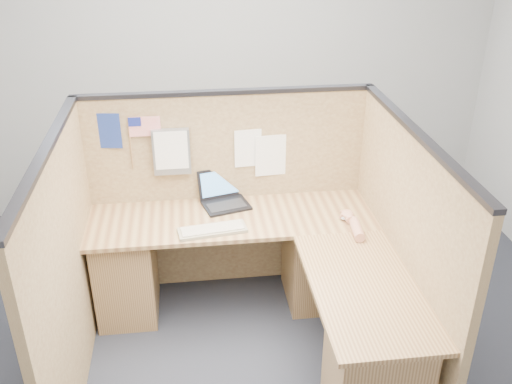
{
  "coord_description": "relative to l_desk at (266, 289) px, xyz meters",
  "views": [
    {
      "loc": [
        -0.26,
        -2.71,
        2.67
      ],
      "look_at": [
        0.15,
        0.5,
        1.0
      ],
      "focal_mm": 40.0,
      "sensor_mm": 36.0,
      "label": 1
    }
  ],
  "objects": [
    {
      "name": "floor",
      "position": [
        -0.18,
        -0.29,
        -0.39
      ],
      "size": [
        5.0,
        5.0,
        0.0
      ],
      "primitive_type": "plane",
      "color": "black",
      "rests_on": "ground"
    },
    {
      "name": "wall_back",
      "position": [
        -0.18,
        1.96,
        1.01
      ],
      "size": [
        5.0,
        0.0,
        5.0
      ],
      "primitive_type": "plane",
      "rotation": [
        1.57,
        0.0,
        0.0
      ],
      "color": "#A2A5A7",
      "rests_on": "floor"
    },
    {
      "name": "cubicle_partitions",
      "position": [
        -0.18,
        0.14,
        0.38
      ],
      "size": [
        2.06,
        1.83,
        1.53
      ],
      "color": "brown",
      "rests_on": "floor"
    },
    {
      "name": "l_desk",
      "position": [
        0.0,
        0.0,
        0.0
      ],
      "size": [
        1.95,
        1.75,
        0.73
      ],
      "color": "brown",
      "rests_on": "floor"
    },
    {
      "name": "laptop",
      "position": [
        -0.21,
        0.6,
        0.39
      ],
      "size": [
        0.36,
        0.37,
        0.23
      ],
      "rotation": [
        0.0,
        0.0,
        0.26
      ],
      "color": "black",
      "rests_on": "l_desk"
    },
    {
      "name": "keyboard",
      "position": [
        -0.33,
        0.21,
        0.35
      ],
      "size": [
        0.46,
        0.21,
        0.03
      ],
      "rotation": [
        0.0,
        0.0,
        0.14
      ],
      "color": "gray",
      "rests_on": "l_desk"
    },
    {
      "name": "mouse",
      "position": [
        0.59,
        0.26,
        0.36
      ],
      "size": [
        0.11,
        0.09,
        0.04
      ],
      "primitive_type": "ellipsoid",
      "rotation": [
        0.0,
        0.0,
        0.34
      ],
      "color": "silver",
      "rests_on": "l_desk"
    },
    {
      "name": "hand_forearm",
      "position": [
        0.6,
        0.13,
        0.37
      ],
      "size": [
        0.1,
        0.35,
        0.07
      ],
      "color": "tan",
      "rests_on": "l_desk"
    },
    {
      "name": "blue_poster",
      "position": [
        -0.99,
        0.68,
        0.89
      ],
      "size": [
        0.18,
        0.03,
        0.25
      ],
      "primitive_type": "cube",
      "rotation": [
        0.0,
        0.0,
        -0.14
      ],
      "color": "navy",
      "rests_on": "cubicle_partitions"
    },
    {
      "name": "american_flag",
      "position": [
        -0.76,
        0.67,
        0.9
      ],
      "size": [
        0.22,
        0.01,
        0.37
      ],
      "color": "olive",
      "rests_on": "cubicle_partitions"
    },
    {
      "name": "file_holder",
      "position": [
        -0.57,
        0.66,
        0.73
      ],
      "size": [
        0.26,
        0.05,
        0.33
      ],
      "color": "slate",
      "rests_on": "cubicle_partitions"
    },
    {
      "name": "paper_left",
      "position": [
        -0.02,
        0.68,
        0.72
      ],
      "size": [
        0.22,
        0.02,
        0.28
      ],
      "primitive_type": "cube",
      "rotation": [
        0.0,
        0.0,
        0.1
      ],
      "color": "white",
      "rests_on": "cubicle_partitions"
    },
    {
      "name": "paper_right",
      "position": [
        0.14,
        0.68,
        0.65
      ],
      "size": [
        0.24,
        0.02,
        0.31
      ],
      "primitive_type": "cube",
      "rotation": [
        0.0,
        0.0,
        0.08
      ],
      "color": "white",
      "rests_on": "cubicle_partitions"
    }
  ]
}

